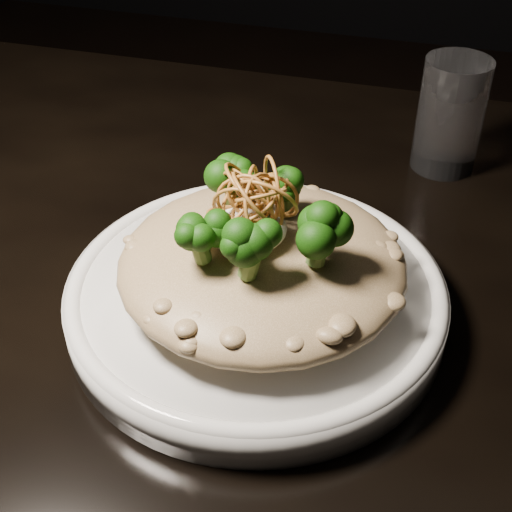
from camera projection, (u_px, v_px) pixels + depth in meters
The scene contains 7 objects.
table at pixel (344, 384), 0.59m from camera, with size 1.10×0.80×0.75m.
plate at pixel (256, 299), 0.53m from camera, with size 0.28×0.28×0.03m, color silver.
risotto at pixel (262, 263), 0.50m from camera, with size 0.21×0.21×0.05m, color brown.
broccoli at pixel (262, 210), 0.48m from camera, with size 0.12×0.12×0.05m, color black, non-canonical shape.
cheese at pixel (246, 229), 0.49m from camera, with size 0.06×0.06×0.02m, color white.
shallots at pixel (255, 192), 0.48m from camera, with size 0.05×0.05×0.03m, color brown, non-canonical shape.
drinking_glass at pixel (450, 115), 0.67m from camera, with size 0.06×0.06×0.11m, color white.
Camera 1 is at (0.04, -0.40, 1.12)m, focal length 50.00 mm.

